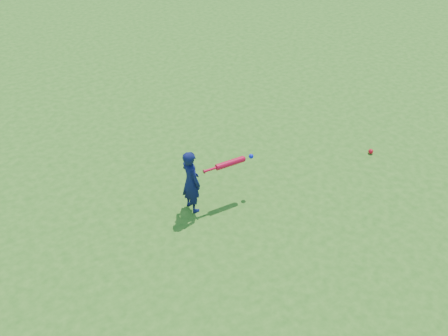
% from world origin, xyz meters
% --- Properties ---
extents(ground, '(80.00, 80.00, 0.00)m').
position_xyz_m(ground, '(0.00, 0.00, 0.00)').
color(ground, '#2E6919').
rests_on(ground, ground).
extents(child, '(0.25, 0.36, 0.95)m').
position_xyz_m(child, '(-0.72, 0.48, 0.47)').
color(child, '#0E1444').
rests_on(child, ground).
extents(ground_ball_red, '(0.08, 0.08, 0.08)m').
position_xyz_m(ground_ball_red, '(2.33, 0.11, 0.04)').
color(ground_ball_red, red).
rests_on(ground_ball_red, ground).
extents(bat_swing, '(0.77, 0.11, 0.09)m').
position_xyz_m(bat_swing, '(-0.13, 0.40, 0.61)').
color(bat_swing, red).
rests_on(bat_swing, ground).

